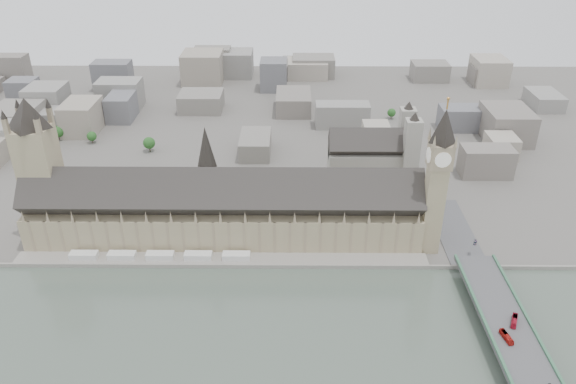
{
  "coord_description": "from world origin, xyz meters",
  "views": [
    {
      "loc": [
        46.16,
        -308.32,
        215.64
      ],
      "look_at": [
        43.45,
        34.56,
        29.09
      ],
      "focal_mm": 35.0,
      "sensor_mm": 36.0,
      "label": 1
    }
  ],
  "objects_px": {
    "red_bus_north": "(506,337)",
    "car_approach": "(475,242)",
    "victoria_tower": "(39,163)",
    "palace_of_westminster": "(224,210)",
    "westminster_abbey": "(374,160)",
    "westminster_bridge": "(512,344)",
    "elizabeth_tower": "(438,172)",
    "red_bus_south": "(514,321)"
  },
  "relations": [
    {
      "from": "red_bus_north",
      "to": "car_approach",
      "type": "height_order",
      "value": "red_bus_north"
    },
    {
      "from": "victoria_tower",
      "to": "red_bus_north",
      "type": "xyz_separation_m",
      "value": [
        279.2,
        -115.1,
        -43.44
      ]
    },
    {
      "from": "palace_of_westminster",
      "to": "westminster_abbey",
      "type": "distance_m",
      "value": 134.09
    },
    {
      "from": "westminster_bridge",
      "to": "red_bus_north",
      "type": "bearing_deg",
      "value": -161.55
    },
    {
      "from": "palace_of_westminster",
      "to": "car_approach",
      "type": "bearing_deg",
      "value": -6.92
    },
    {
      "from": "palace_of_westminster",
      "to": "red_bus_north",
      "type": "distance_m",
      "value": 191.49
    },
    {
      "from": "victoria_tower",
      "to": "westminster_bridge",
      "type": "bearing_deg",
      "value": -21.78
    },
    {
      "from": "palace_of_westminster",
      "to": "elizabeth_tower",
      "type": "relative_size",
      "value": 2.47
    },
    {
      "from": "red_bus_north",
      "to": "car_approach",
      "type": "xyz_separation_m",
      "value": [
        9.29,
        88.59,
        -0.76
      ]
    },
    {
      "from": "victoria_tower",
      "to": "red_bus_south",
      "type": "relative_size",
      "value": 8.83
    },
    {
      "from": "elizabeth_tower",
      "to": "car_approach",
      "type": "bearing_deg",
      "value": -16.64
    },
    {
      "from": "elizabeth_tower",
      "to": "westminster_abbey",
      "type": "xyz_separation_m",
      "value": [
        -27.08,
        87.0,
        -33.01
      ]
    },
    {
      "from": "victoria_tower",
      "to": "car_approach",
      "type": "bearing_deg",
      "value": -5.25
    },
    {
      "from": "victoria_tower",
      "to": "car_approach",
      "type": "distance_m",
      "value": 293.06
    },
    {
      "from": "westminster_abbey",
      "to": "red_bus_south",
      "type": "height_order",
      "value": "westminster_abbey"
    },
    {
      "from": "victoria_tower",
      "to": "westminster_bridge",
      "type": "xyz_separation_m",
      "value": [
        284.0,
        -113.5,
        -50.08
      ]
    },
    {
      "from": "victoria_tower",
      "to": "westminster_bridge",
      "type": "height_order",
      "value": "victoria_tower"
    },
    {
      "from": "westminster_bridge",
      "to": "elizabeth_tower",
      "type": "bearing_deg",
      "value": 104.11
    },
    {
      "from": "elizabeth_tower",
      "to": "victoria_tower",
      "type": "relative_size",
      "value": 1.07
    },
    {
      "from": "westminster_bridge",
      "to": "westminster_abbey",
      "type": "xyz_separation_m",
      "value": [
        -51.08,
        182.5,
        19.96
      ]
    },
    {
      "from": "westminster_abbey",
      "to": "red_bus_north",
      "type": "relative_size",
      "value": 6.27
    },
    {
      "from": "elizabeth_tower",
      "to": "red_bus_south",
      "type": "relative_size",
      "value": 9.5
    },
    {
      "from": "elizabeth_tower",
      "to": "westminster_abbey",
      "type": "bearing_deg",
      "value": 107.29
    },
    {
      "from": "westminster_bridge",
      "to": "car_approach",
      "type": "height_order",
      "value": "car_approach"
    },
    {
      "from": "westminster_bridge",
      "to": "westminster_abbey",
      "type": "bearing_deg",
      "value": 105.64
    },
    {
      "from": "elizabeth_tower",
      "to": "red_bus_south",
      "type": "height_order",
      "value": "elizabeth_tower"
    },
    {
      "from": "car_approach",
      "to": "palace_of_westminster",
      "type": "bearing_deg",
      "value": -166.54
    },
    {
      "from": "victoria_tower",
      "to": "red_bus_north",
      "type": "bearing_deg",
      "value": -22.4
    },
    {
      "from": "palace_of_westminster",
      "to": "red_bus_south",
      "type": "xyz_separation_m",
      "value": [
        165.52,
        -96.57,
        -10.88
      ]
    },
    {
      "from": "westminster_abbey",
      "to": "elizabeth_tower",
      "type": "bearing_deg",
      "value": -72.71
    },
    {
      "from": "red_bus_north",
      "to": "elizabeth_tower",
      "type": "bearing_deg",
      "value": 89.78
    },
    {
      "from": "red_bus_south",
      "to": "car_approach",
      "type": "relative_size",
      "value": 2.18
    },
    {
      "from": "palace_of_westminster",
      "to": "westminster_abbey",
      "type": "relative_size",
      "value": 3.9
    },
    {
      "from": "westminster_bridge",
      "to": "red_bus_south",
      "type": "relative_size",
      "value": 28.71
    },
    {
      "from": "red_bus_north",
      "to": "car_approach",
      "type": "bearing_deg",
      "value": 72.61
    },
    {
      "from": "victoria_tower",
      "to": "westminster_bridge",
      "type": "distance_m",
      "value": 309.91
    },
    {
      "from": "westminster_abbey",
      "to": "red_bus_south",
      "type": "relative_size",
      "value": 6.01
    },
    {
      "from": "elizabeth_tower",
      "to": "red_bus_north",
      "type": "distance_m",
      "value": 109.29
    },
    {
      "from": "palace_of_westminster",
      "to": "red_bus_north",
      "type": "height_order",
      "value": "palace_of_westminster"
    },
    {
      "from": "victoria_tower",
      "to": "red_bus_south",
      "type": "height_order",
      "value": "victoria_tower"
    },
    {
      "from": "elizabeth_tower",
      "to": "victoria_tower",
      "type": "height_order",
      "value": "elizabeth_tower"
    },
    {
      "from": "car_approach",
      "to": "westminster_bridge",
      "type": "bearing_deg",
      "value": -72.57
    }
  ]
}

